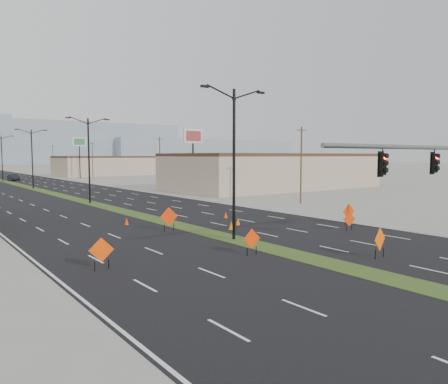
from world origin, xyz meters
TOP-DOWN VIEW (x-y plane):
  - ground at (0.00, 0.00)m, footprint 600.00×600.00m
  - road_surface at (0.00, 100.00)m, footprint 25.00×400.00m
  - median_strip at (0.00, 100.00)m, footprint 2.00×400.00m
  - building_se_near at (34.00, 45.00)m, footprint 36.00×18.00m
  - building_se_far at (38.00, 110.00)m, footprint 44.00×16.00m
  - mesa_center at (40.00, 300.00)m, footprint 220.00×50.00m
  - mesa_east at (180.00, 290.00)m, footprint 160.00×50.00m
  - streetlight_0 at (0.00, 12.00)m, footprint 5.15×0.24m
  - streetlight_1 at (0.00, 40.00)m, footprint 5.15×0.24m
  - streetlight_2 at (0.00, 68.00)m, footprint 5.15×0.24m
  - streetlight_3 at (0.00, 96.00)m, footprint 5.15×0.24m
  - utility_pole_0 at (20.00, 25.00)m, footprint 1.60×0.20m
  - utility_pole_1 at (20.00, 60.00)m, footprint 1.60×0.20m
  - utility_pole_2 at (20.00, 95.00)m, footprint 1.60×0.20m
  - utility_pole_3 at (20.00, 130.00)m, footprint 1.60×0.20m
  - car_mid at (2.00, 95.08)m, footprint 1.98×4.71m
  - construction_sign_0 at (-10.04, 9.67)m, footprint 1.20×0.33m
  - construction_sign_1 at (-2.00, 7.74)m, footprint 1.15×0.11m
  - construction_sign_2 at (-2.00, 17.29)m, footprint 1.37×0.20m
  - construction_sign_3 at (3.18, 3.00)m, footprint 1.27×0.29m
  - construction_sign_4 at (9.10, 9.60)m, footprint 1.03×0.36m
  - construction_sign_5 at (11.50, 11.52)m, footprint 1.30×0.20m
  - cone_0 at (2.28, 15.29)m, footprint 0.48×0.48m
  - cone_1 at (3.98, 16.61)m, footprint 0.43×0.43m
  - cone_2 at (5.62, 20.49)m, footprint 0.39×0.39m
  - cone_3 at (-3.24, 22.14)m, footprint 0.42×0.42m
  - pole_sign_east_near at (16.33, 42.90)m, footprint 3.10×0.44m
  - pole_sign_east_far at (17.79, 97.86)m, footprint 3.33×0.62m

SIDE VIEW (x-z plane):
  - ground at x=0.00m, z-range 0.00..0.00m
  - road_surface at x=0.00m, z-range -0.01..0.01m
  - median_strip at x=0.00m, z-range -0.02..0.02m
  - cone_1 at x=3.98m, z-range 0.00..0.58m
  - cone_2 at x=5.62m, z-range 0.00..0.59m
  - cone_3 at x=-3.24m, z-range 0.00..0.62m
  - cone_0 at x=2.28m, z-range 0.00..0.66m
  - car_mid at x=2.00m, z-range 0.00..1.51m
  - construction_sign_4 at x=9.10m, z-range 0.12..1.54m
  - construction_sign_1 at x=-2.00m, z-range 0.13..1.66m
  - construction_sign_0 at x=-10.04m, z-range 0.14..1.77m
  - construction_sign_3 at x=3.18m, z-range 0.15..1.86m
  - construction_sign_5 at x=11.50m, z-range 0.16..1.89m
  - construction_sign_2 at x=-2.00m, z-range 0.17..2.00m
  - building_se_far at x=38.00m, z-range 0.00..5.00m
  - building_se_near at x=34.00m, z-range 0.00..5.50m
  - utility_pole_0 at x=20.00m, z-range 0.17..9.17m
  - utility_pole_1 at x=20.00m, z-range 0.17..9.17m
  - utility_pole_2 at x=20.00m, z-range 0.17..9.17m
  - utility_pole_3 at x=20.00m, z-range 0.17..9.17m
  - streetlight_0 at x=0.00m, z-range 0.41..10.43m
  - streetlight_1 at x=0.00m, z-range 0.41..10.43m
  - streetlight_2 at x=0.00m, z-range 0.41..10.43m
  - streetlight_3 at x=0.00m, z-range 0.41..10.43m
  - pole_sign_east_near at x=16.33m, z-range 3.00..12.48m
  - pole_sign_east_far at x=17.79m, z-range 3.25..13.41m
  - mesa_east at x=180.00m, z-range 0.00..18.00m
  - mesa_center at x=40.00m, z-range 0.00..28.00m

